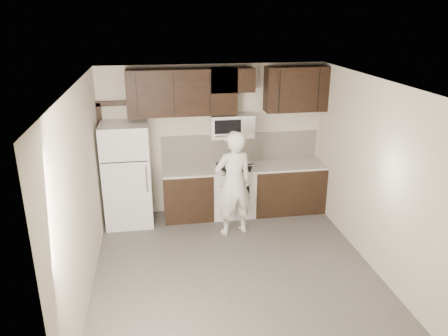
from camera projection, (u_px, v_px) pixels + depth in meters
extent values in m
plane|color=#575552|center=(236.00, 273.00, 6.29)|extent=(4.50, 4.50, 0.00)
plane|color=beige|center=(213.00, 140.00, 7.92)|extent=(4.00, 0.00, 4.00)
plane|color=white|center=(238.00, 84.00, 5.37)|extent=(4.50, 4.50, 0.00)
cube|color=black|center=(188.00, 195.00, 7.86)|extent=(0.87, 0.62, 0.87)
cube|color=black|center=(287.00, 188.00, 8.14)|extent=(1.32, 0.62, 0.87)
cube|color=silver|center=(187.00, 171.00, 7.71)|extent=(0.87, 0.64, 0.04)
cube|color=silver|center=(288.00, 165.00, 7.99)|extent=(1.32, 0.64, 0.04)
cube|color=silver|center=(232.00, 191.00, 7.98)|extent=(0.76, 0.62, 0.89)
cube|color=silver|center=(233.00, 168.00, 7.83)|extent=(0.76, 0.62, 0.02)
cube|color=black|center=(235.00, 195.00, 7.68)|extent=(0.50, 0.01, 0.30)
cylinder|color=silver|center=(236.00, 185.00, 7.58)|extent=(0.55, 0.02, 0.02)
cylinder|color=black|center=(224.00, 170.00, 7.65)|extent=(0.20, 0.20, 0.03)
cylinder|color=black|center=(244.00, 169.00, 7.71)|extent=(0.20, 0.20, 0.03)
cylinder|color=black|center=(221.00, 164.00, 7.93)|extent=(0.20, 0.20, 0.03)
cylinder|color=black|center=(241.00, 163.00, 7.99)|extent=(0.20, 0.20, 0.03)
cube|color=white|center=(240.00, 148.00, 8.04)|extent=(2.90, 0.02, 0.54)
cube|color=black|center=(182.00, 92.00, 7.36)|extent=(1.85, 0.35, 0.78)
cube|color=black|center=(296.00, 89.00, 7.67)|extent=(1.10, 0.35, 0.78)
cube|color=black|center=(232.00, 80.00, 7.43)|extent=(0.76, 0.35, 0.40)
cube|color=silver|center=(232.00, 126.00, 7.68)|extent=(0.76, 0.38, 0.40)
cube|color=black|center=(228.00, 127.00, 7.48)|extent=(0.46, 0.01, 0.24)
cube|color=silver|center=(248.00, 126.00, 7.53)|extent=(0.18, 0.01, 0.24)
cylinder|color=silver|center=(228.00, 136.00, 7.51)|extent=(0.46, 0.02, 0.02)
cube|color=silver|center=(127.00, 175.00, 7.50)|extent=(0.80, 0.72, 1.80)
cube|color=black|center=(125.00, 162.00, 7.04)|extent=(0.77, 0.01, 0.02)
cylinder|color=silver|center=(147.00, 179.00, 7.17)|extent=(0.03, 0.03, 0.45)
cube|color=black|center=(104.00, 162.00, 7.68)|extent=(0.08, 0.08, 2.10)
cube|color=black|center=(111.00, 103.00, 7.37)|extent=(0.50, 0.08, 0.08)
cylinder|color=silver|center=(244.00, 166.00, 7.69)|extent=(0.15, 0.15, 0.12)
sphere|color=black|center=(244.00, 163.00, 7.67)|extent=(0.03, 0.03, 0.03)
cylinder|color=black|center=(250.00, 164.00, 7.74)|extent=(0.14, 0.07, 0.02)
cube|color=black|center=(242.00, 168.00, 7.74)|extent=(0.42, 0.37, 0.02)
cylinder|color=tan|center=(242.00, 168.00, 7.73)|extent=(0.30, 0.30, 0.02)
imported|color=white|center=(233.00, 184.00, 7.14)|extent=(0.73, 0.57, 1.78)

